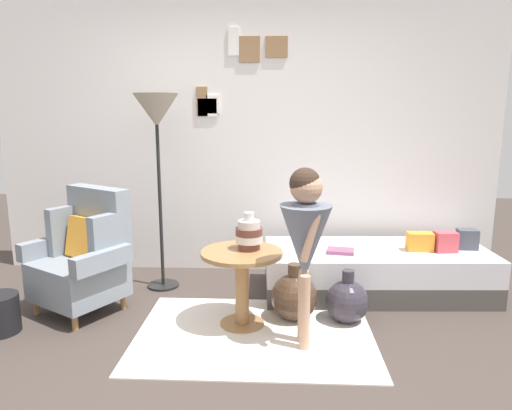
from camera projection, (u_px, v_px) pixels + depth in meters
The scene contains 15 objects.
ground_plane at pixel (224, 371), 2.88m from camera, with size 12.00×12.00×0.00m, color #423833.
gallery_wall at pixel (245, 138), 4.53m from camera, with size 4.80×0.12×2.60m.
rug at pixel (255, 334), 3.35m from camera, with size 1.67×1.22×0.01m, color silver.
armchair at pixel (85, 256), 3.71m from camera, with size 0.90×0.84×0.97m.
daybed at pixel (375, 271), 4.09m from camera, with size 1.93×0.88×0.40m.
pillow_head at pixel (467, 239), 4.03m from camera, with size 0.16×0.12×0.17m, color #474C56.
pillow_mid at pixel (446, 242), 3.95m from camera, with size 0.18×0.12×0.17m, color #D64C56.
pillow_back at pixel (420, 242), 3.98m from camera, with size 0.21×0.12×0.16m, color orange.
side_table at pixel (242, 272), 3.42m from camera, with size 0.59×0.59×0.57m.
vase_striped at pixel (249, 234), 3.42m from camera, with size 0.20×0.20×0.27m.
floor_lamp at pixel (157, 120), 3.98m from camera, with size 0.38×0.38×1.71m.
person_child at pixel (305, 234), 3.04m from camera, with size 0.34×0.34×1.22m.
book_on_daybed at pixel (341, 251), 3.93m from camera, with size 0.22×0.16×0.03m, color #844C6D.
demijohn_near at pixel (294, 297), 3.57m from camera, with size 0.35×0.35×0.44m.
demijohn_far at pixel (347, 301), 3.53m from camera, with size 0.32×0.32×0.41m.
Camera 1 is at (0.32, -2.61, 1.57)m, focal length 33.03 mm.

